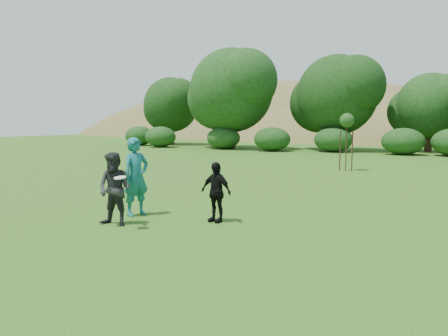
% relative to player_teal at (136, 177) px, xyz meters
% --- Properties ---
extents(ground, '(120.00, 120.00, 0.00)m').
position_rel_player_teal_xyz_m(ground, '(1.32, -0.72, -1.01)').
color(ground, '#19470C').
rests_on(ground, ground).
extents(player_teal, '(0.65, 0.84, 2.03)m').
position_rel_player_teal_xyz_m(player_teal, '(0.00, 0.00, 0.00)').
color(player_teal, '#176768').
rests_on(player_teal, ground).
extents(player_grey, '(0.93, 0.78, 1.72)m').
position_rel_player_teal_xyz_m(player_grey, '(0.31, -1.11, -0.15)').
color(player_grey, '#262628').
rests_on(player_grey, ground).
extents(player_black, '(0.89, 0.45, 1.47)m').
position_rel_player_teal_xyz_m(player_black, '(2.17, 0.39, -0.28)').
color(player_black, black).
rests_on(player_black, ground).
extents(frisbee, '(0.27, 0.27, 0.06)m').
position_rel_player_teal_xyz_m(frisbee, '(0.74, -1.38, 0.18)').
color(frisbee, white).
rests_on(frisbee, ground).
extents(sapling, '(0.70, 0.70, 2.85)m').
position_rel_player_teal_xyz_m(sapling, '(2.05, 13.17, 1.41)').
color(sapling, '#392216').
rests_on(sapling, ground).
extents(hillside, '(150.00, 72.00, 52.00)m').
position_rel_player_teal_xyz_m(hillside, '(0.76, 67.73, -12.99)').
color(hillside, olive).
rests_on(hillside, ground).
extents(tree_row, '(53.92, 10.38, 9.62)m').
position_rel_player_teal_xyz_m(tree_row, '(4.54, 27.96, 3.86)').
color(tree_row, '#3A2616').
rests_on(tree_row, ground).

